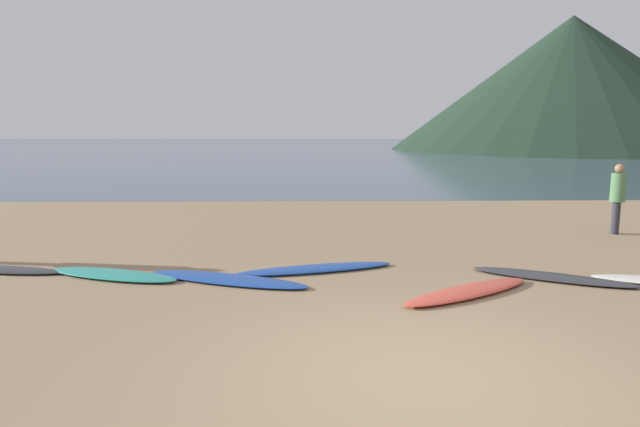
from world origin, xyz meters
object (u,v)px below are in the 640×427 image
(surfboard_3, at_px, (315,269))
(person_1, at_px, (618,193))
(surfboard_4, at_px, (468,291))
(surfboard_5, at_px, (552,277))
(surfboard_1, at_px, (113,274))
(surfboard_2, at_px, (227,279))
(surfboard_0, at_px, (0,270))

(surfboard_3, bearing_deg, person_1, 9.23)
(surfboard_4, height_order, surfboard_5, surfboard_4)
(surfboard_3, height_order, surfboard_5, same)
(surfboard_1, distance_m, person_1, 10.54)
(surfboard_4, bearing_deg, surfboard_3, 116.19)
(surfboard_2, distance_m, surfboard_4, 3.61)
(person_1, bearing_deg, surfboard_1, -128.72)
(surfboard_4, bearing_deg, surfboard_5, -5.72)
(person_1, bearing_deg, surfboard_5, -97.12)
(surfboard_2, xyz_separation_m, person_1, (8.10, 3.65, 0.89))
(surfboard_5, bearing_deg, person_1, 78.67)
(surfboard_3, relative_size, surfboard_5, 1.10)
(surfboard_2, height_order, surfboard_3, surfboard_3)
(surfboard_5, relative_size, person_1, 1.55)
(surfboard_1, distance_m, surfboard_4, 5.48)
(surfboard_5, height_order, person_1, person_1)
(surfboard_2, relative_size, surfboard_3, 1.00)
(surfboard_0, xyz_separation_m, surfboard_2, (3.84, -0.66, 0.00))
(surfboard_0, height_order, surfboard_1, surfboard_1)
(surfboard_4, relative_size, person_1, 1.53)
(surfboard_4, distance_m, person_1, 6.41)
(surfboard_5, bearing_deg, surfboard_4, -125.47)
(surfboard_2, distance_m, surfboard_5, 5.08)
(surfboard_4, xyz_separation_m, surfboard_5, (1.55, 0.76, -0.01))
(surfboard_2, relative_size, surfboard_4, 1.12)
(surfboard_0, bearing_deg, surfboard_1, -0.15)
(surfboard_0, bearing_deg, person_1, 24.54)
(surfboard_3, xyz_separation_m, person_1, (6.74, 3.06, 0.88))
(surfboard_1, relative_size, surfboard_5, 0.95)
(surfboard_0, relative_size, person_1, 1.46)
(surfboard_2, bearing_deg, surfboard_3, 44.51)
(surfboard_1, distance_m, surfboard_2, 1.87)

